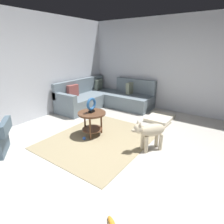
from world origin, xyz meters
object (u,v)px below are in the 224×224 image
object	(u,v)px
sectional_couch	(104,98)
dog_toy_bone	(112,223)
side_table	(92,118)
dog_toy_ball	(84,138)
torus_sculpture	(91,105)
dog	(150,132)
dog_bed_mat	(160,118)

from	to	relation	value
sectional_couch	dog_toy_bone	bearing A→B (deg)	-141.34
side_table	dog_toy_bone	distance (m)	2.28
sectional_couch	dog_toy_ball	distance (m)	2.33
torus_sculpture	dog_toy_bone	distance (m)	2.35
side_table	dog	bearing A→B (deg)	-83.02
dog_bed_mat	dog	distance (m)	1.70
side_table	torus_sculpture	bearing A→B (deg)	-90.00
dog	dog_toy_ball	size ratio (longest dim) A/B	10.12
side_table	torus_sculpture	xyz separation A→B (m)	(0.00, -0.00, 0.29)
sectional_couch	dog_toy_bone	size ratio (longest dim) A/B	12.50
sectional_couch	dog_bed_mat	world-z (taller)	sectional_couch
dog_toy_ball	dog	bearing A→B (deg)	-71.46
sectional_couch	side_table	xyz separation A→B (m)	(-1.79, -1.06, 0.12)
torus_sculpture	dog_toy_ball	bearing A→B (deg)	-179.00
sectional_couch	side_table	world-z (taller)	sectional_couch
dog	side_table	bearing A→B (deg)	42.10
sectional_couch	dog	xyz separation A→B (m)	(-1.63, -2.35, 0.09)
dog_toy_bone	torus_sculpture	bearing A→B (deg)	46.15
dog	torus_sculpture	bearing A→B (deg)	42.10
side_table	dog_toy_ball	world-z (taller)	side_table
sectional_couch	torus_sculpture	world-z (taller)	sectional_couch
dog_bed_mat	torus_sculpture	bearing A→B (deg)	153.68
side_table	dog_toy_ball	xyz separation A→B (m)	(-0.27, -0.00, -0.38)
side_table	dog	size ratio (longest dim) A/B	0.83
sectional_couch	dog_toy_ball	size ratio (longest dim) A/B	31.49
dog	dog_toy_bone	world-z (taller)	dog
torus_sculpture	dog_toy_bone	bearing A→B (deg)	-133.85
dog_bed_mat	dog_toy_ball	distance (m)	2.23
sectional_couch	dog_bed_mat	distance (m)	1.95
side_table	dog_bed_mat	distance (m)	2.02
dog_toy_ball	dog_toy_bone	distance (m)	2.07
sectional_couch	side_table	size ratio (longest dim) A/B	3.75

